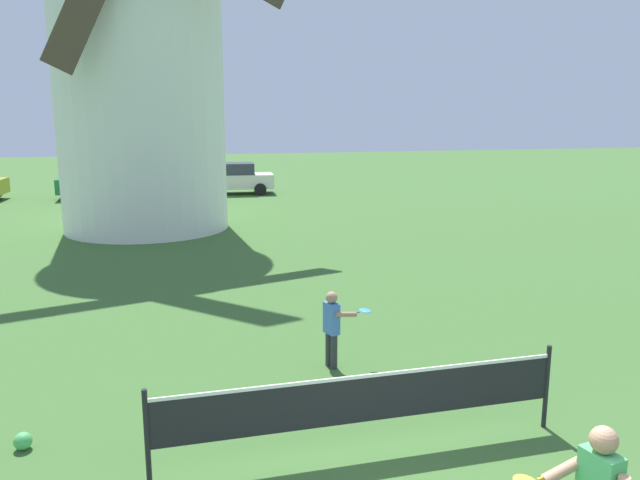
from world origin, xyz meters
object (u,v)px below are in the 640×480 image
object	(u,v)px
player_far	(333,324)
parked_car_green	(104,181)
stray_ball	(23,441)
windmill	(137,22)
parked_car_cream	(229,178)
tennis_net	(364,399)

from	to	relation	value
player_far	parked_car_green	world-z (taller)	parked_car_green
stray_ball	parked_car_green	distance (m)	23.78
player_far	stray_ball	distance (m)	4.54
stray_ball	parked_car_green	xyz separation A→B (m)	(-0.79, 23.75, 0.70)
windmill	parked_car_cream	xyz separation A→B (m)	(3.92, 9.03, -6.15)
tennis_net	parked_car_cream	world-z (taller)	parked_car_cream
tennis_net	parked_car_cream	distance (m)	24.97
windmill	player_far	distance (m)	15.05
parked_car_green	windmill	bearing A→B (deg)	-76.81
tennis_net	stray_ball	size ratio (longest dim) A/B	23.24
tennis_net	player_far	bearing A→B (deg)	82.07
parked_car_cream	stray_ball	bearing A→B (deg)	-102.38
parked_car_green	parked_car_cream	bearing A→B (deg)	0.64
player_far	parked_car_cream	bearing A→B (deg)	87.53
player_far	stray_ball	bearing A→B (deg)	-161.39
parked_car_green	player_far	bearing A→B (deg)	-77.25
windmill	stray_ball	bearing A→B (deg)	-95.07
stray_ball	parked_car_green	size ratio (longest dim) A/B	0.05
windmill	parked_car_green	size ratio (longest dim) A/B	3.35
player_far	parked_car_cream	size ratio (longest dim) A/B	0.27
tennis_net	player_far	xyz separation A→B (m)	(0.36, 2.55, 0.02)
windmill	tennis_net	size ratio (longest dim) A/B	2.87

